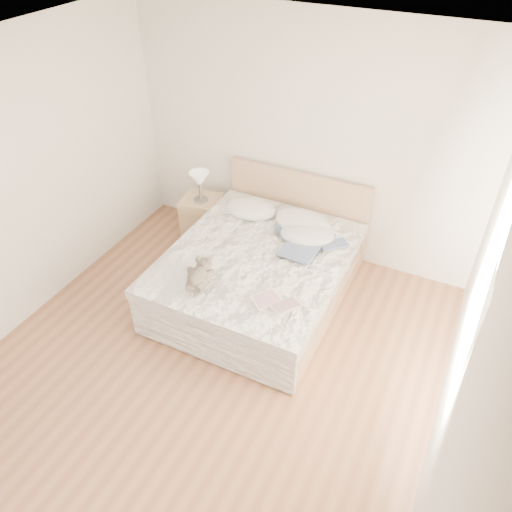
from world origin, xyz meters
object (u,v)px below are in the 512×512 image
object	(u,v)px
nightstand	(203,218)
table_lamp	(200,181)
childrens_book	(276,303)
bed	(261,272)
teddy_bear	(198,282)
photo_book	(243,212)

from	to	relation	value
nightstand	table_lamp	world-z (taller)	table_lamp
nightstand	childrens_book	bearing A→B (deg)	-39.96
bed	childrens_book	world-z (taller)	bed
childrens_book	teddy_bear	xyz separation A→B (m)	(-0.76, -0.08, 0.02)
childrens_book	teddy_bear	world-z (taller)	teddy_bear
bed	table_lamp	world-z (taller)	bed
photo_book	childrens_book	world-z (taller)	childrens_book
nightstand	photo_book	distance (m)	0.75
bed	childrens_book	distance (m)	0.90
photo_book	childrens_book	bearing A→B (deg)	-50.77
table_lamp	nightstand	bearing A→B (deg)	122.84
photo_book	bed	bearing A→B (deg)	-46.68
nightstand	teddy_bear	xyz separation A→B (m)	(0.82, -1.41, 0.37)
nightstand	childrens_book	world-z (taller)	childrens_book
table_lamp	teddy_bear	xyz separation A→B (m)	(0.80, -1.37, -0.18)
nightstand	bed	bearing A→B (deg)	-30.34
bed	nightstand	size ratio (longest dim) A/B	3.83
bed	teddy_bear	size ratio (longest dim) A/B	6.42
bed	teddy_bear	world-z (taller)	bed
nightstand	teddy_bear	size ratio (longest dim) A/B	1.68
table_lamp	photo_book	xyz separation A→B (m)	(0.62, -0.11, -0.20)
bed	nightstand	world-z (taller)	bed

